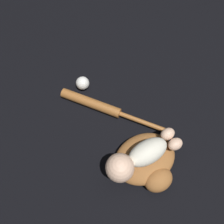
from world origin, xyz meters
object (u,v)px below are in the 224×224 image
baseball (83,83)px  baseball_glove (147,161)px  baby_figure (138,157)px  baseball_bat (101,107)px

baseball → baseball_glove: bearing=121.2°
baby_figure → baseball: (0.23, -0.46, -0.10)m
baseball_bat → baseball: baseball is taller
baby_figure → baseball_bat: 0.36m
baseball_bat → baseball_glove: bearing=121.1°
baby_figure → baseball: size_ratio=4.81×
baseball_glove → baseball_bat: (0.19, -0.31, -0.02)m
baseball_glove → baby_figure: 0.11m
baseball_glove → baseball: baseball_glove is taller
baby_figure → baseball_bat: bearing=-66.3°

